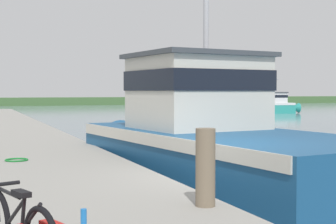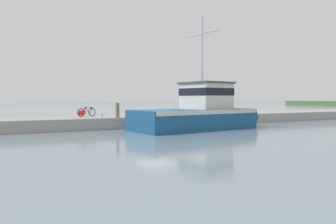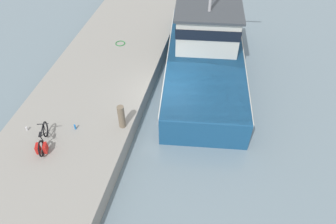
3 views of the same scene
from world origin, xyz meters
name	(u,v)px [view 3 (image 3 of 3)]	position (x,y,z in m)	size (l,w,h in m)	color
ground_plane	(169,107)	(0.00, 0.00, 0.00)	(320.00, 320.00, 0.00)	gray
dock_pier	(96,89)	(-3.68, 0.00, 0.42)	(5.20, 80.00, 0.83)	gray
fishing_boat_main	(206,53)	(1.26, 3.01, 1.26)	(5.07, 11.27, 8.23)	navy
bicycle_touring	(43,142)	(-4.10, -4.15, 1.16)	(0.74, 1.58, 0.72)	black
mooring_post	(121,117)	(-1.45, -2.39, 1.39)	(0.28, 0.28, 1.11)	#756651
hose_coil	(120,43)	(-3.55, 3.52, 0.85)	(0.53, 0.53, 0.04)	#197A2D
water_bottle_on_curb	(27,129)	(-5.24, -3.50, 0.93)	(0.08, 0.08, 0.19)	silver
water_bottle_by_bike	(75,127)	(-3.31, -2.99, 0.96)	(0.07, 0.07, 0.24)	blue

